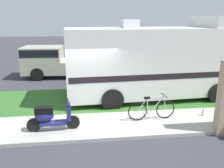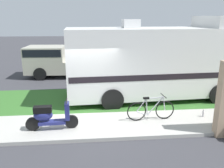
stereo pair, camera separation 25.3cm
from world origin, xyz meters
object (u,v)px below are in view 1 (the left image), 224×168
at_px(bicycle, 152,109).
at_px(pickup_truck_near, 57,61).
at_px(scooter, 51,117).
at_px(bottle_green, 203,113).
at_px(motorhome_rv, 157,60).

xyz_separation_m(bicycle, pickup_truck_near, (-3.97, 7.36, 0.50)).
height_order(bicycle, pickup_truck_near, pickup_truck_near).
relative_size(scooter, bicycle, 0.98).
bearing_deg(bicycle, bottle_green, 2.87).
bearing_deg(scooter, motorhome_rv, 35.38).
xyz_separation_m(scooter, pickup_truck_near, (-0.56, 7.78, 0.42)).
bearing_deg(scooter, pickup_truck_near, 94.13).
distance_m(motorhome_rv, scooter, 5.49).
bearing_deg(bottle_green, motorhome_rv, 111.51).
height_order(pickup_truck_near, bottle_green, pickup_truck_near).
bearing_deg(pickup_truck_near, scooter, -85.87).
bearing_deg(bicycle, pickup_truck_near, 118.32).
bearing_deg(bottle_green, bicycle, -177.13).
height_order(motorhome_rv, pickup_truck_near, motorhome_rv).
height_order(bicycle, bottle_green, bicycle).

